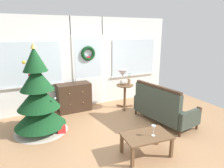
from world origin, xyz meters
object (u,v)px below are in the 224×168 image
object	(u,v)px
side_table	(125,92)
gift_box	(61,129)
wine_glass	(154,128)
table_lamp	(123,75)
flower_vase	(129,81)
christmas_tree	(39,101)
dresser_cabinet	(74,97)
coffee_table	(146,138)
settee_sofa	(161,108)

from	to	relation	value
side_table	gift_box	xyz separation A→B (m)	(-1.98, -0.70, -0.40)
side_table	wine_glass	xyz separation A→B (m)	(-0.68, -2.24, 0.05)
table_lamp	flower_vase	bearing A→B (deg)	-32.01
christmas_tree	side_table	world-z (taller)	christmas_tree
dresser_cabinet	coffee_table	xyz separation A→B (m)	(0.60, -2.58, -0.06)
settee_sofa	flower_vase	bearing A→B (deg)	100.76
settee_sofa	table_lamp	world-z (taller)	table_lamp
dresser_cabinet	flower_vase	xyz separation A→B (m)	(1.47, -0.48, 0.41)
dresser_cabinet	table_lamp	world-z (taller)	table_lamp
dresser_cabinet	wine_glass	xyz separation A→B (m)	(0.69, -2.65, 0.14)
christmas_tree	wine_glass	bearing A→B (deg)	-47.33
side_table	coffee_table	size ratio (longest dim) A/B	0.78
christmas_tree	gift_box	distance (m)	0.78
side_table	coffee_table	world-z (taller)	side_table
christmas_tree	wine_glass	size ratio (longest dim) A/B	9.95
dresser_cabinet	table_lamp	xyz separation A→B (m)	(1.31, -0.38, 0.58)
settee_sofa	coffee_table	xyz separation A→B (m)	(-1.09, -0.94, -0.04)
side_table	flower_vase	distance (m)	0.34
table_lamp	gift_box	world-z (taller)	table_lamp
settee_sofa	flower_vase	distance (m)	1.26
side_table	wine_glass	distance (m)	2.34
dresser_cabinet	flower_vase	size ratio (longest dim) A/B	2.59
settee_sofa	side_table	world-z (taller)	settee_sofa
settee_sofa	flower_vase	size ratio (longest dim) A/B	4.60
table_lamp	side_table	bearing A→B (deg)	-33.69
dresser_cabinet	settee_sofa	bearing A→B (deg)	-44.20
table_lamp	wine_glass	size ratio (longest dim) A/B	2.26
dresser_cabinet	side_table	bearing A→B (deg)	-16.90
coffee_table	wine_glass	world-z (taller)	wine_glass
christmas_tree	flower_vase	world-z (taller)	christmas_tree
dresser_cabinet	table_lamp	distance (m)	1.48
side_table	gift_box	distance (m)	2.14
side_table	flower_vase	xyz separation A→B (m)	(0.10, -0.06, 0.31)
dresser_cabinet	wine_glass	distance (m)	2.74
side_table	settee_sofa	bearing A→B (deg)	-75.32
table_lamp	gift_box	size ratio (longest dim) A/B	2.58
christmas_tree	settee_sofa	bearing A→B (deg)	-16.86
christmas_tree	table_lamp	distance (m)	2.36
settee_sofa	wine_glass	size ratio (longest dim) A/B	8.25
settee_sofa	flower_vase	world-z (taller)	flower_vase
wine_glass	table_lamp	bearing A→B (deg)	74.71
christmas_tree	table_lamp	world-z (taller)	christmas_tree
settee_sofa	side_table	distance (m)	1.28
dresser_cabinet	settee_sofa	size ratio (longest dim) A/B	0.56
wine_glass	side_table	bearing A→B (deg)	73.03
flower_vase	coffee_table	distance (m)	2.33
side_table	table_lamp	distance (m)	0.49
flower_vase	dresser_cabinet	bearing A→B (deg)	162.05
flower_vase	wine_glass	size ratio (longest dim) A/B	1.79
settee_sofa	wine_glass	bearing A→B (deg)	-134.94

